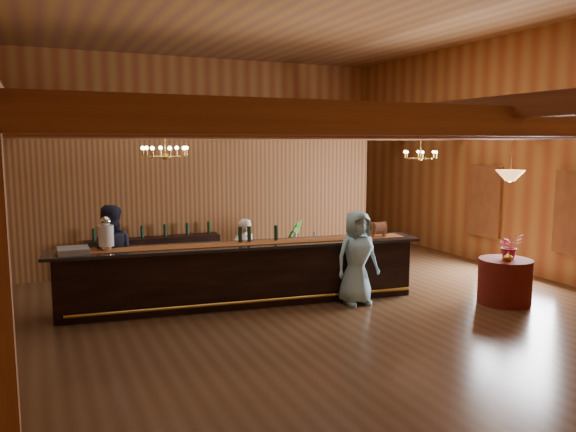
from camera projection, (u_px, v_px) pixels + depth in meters
name	position (u px, v px, depth m)	size (l,w,h in m)	color
floor	(282.00, 299.00, 10.80)	(14.00, 14.00, 0.00)	#412817
ceiling	(282.00, 3.00, 10.08)	(14.00, 14.00, 0.00)	#9D6931
wall_back	(188.00, 151.00, 16.77)	(12.00, 0.10, 5.50)	#A66E33
wall_right	(521.00, 154.00, 12.88)	(0.10, 14.00, 5.50)	#A66E33
beam_grid	(272.00, 130.00, 10.83)	(11.90, 13.90, 0.39)	brown
support_posts	(293.00, 221.00, 10.14)	(9.20, 10.20, 3.20)	brown
partition_wall	(205.00, 203.00, 13.56)	(9.00, 0.18, 3.10)	brown
window_right_back	(485.00, 201.00, 13.92)	(0.12, 1.05, 1.75)	white
backroom_boxes	(193.00, 232.00, 15.58)	(4.10, 0.60, 1.10)	black
tasting_bar	(243.00, 274.00, 10.42)	(6.91, 1.74, 1.16)	black
beverage_dispenser	(106.00, 234.00, 9.68)	(0.26, 0.26, 0.60)	silver
glass_rack_tray	(73.00, 251.00, 9.45)	(0.50, 0.50, 0.10)	gray
raffle_drum	(379.00, 228.00, 11.06)	(0.34, 0.24, 0.30)	brown
bar_bottle_0	(240.00, 235.00, 10.45)	(0.07, 0.07, 0.30)	black
bar_bottle_1	(249.00, 234.00, 10.50)	(0.07, 0.07, 0.30)	black
bar_bottle_2	(276.00, 233.00, 10.65)	(0.07, 0.07, 0.30)	black
backbar_shelf	(154.00, 255.00, 12.94)	(3.01, 0.47, 0.85)	black
round_table	(505.00, 281.00, 10.51)	(0.97, 0.97, 0.84)	#530D09
chandelier_left	(165.00, 151.00, 9.79)	(0.80, 0.80, 0.50)	gold
chandelier_right	(420.00, 154.00, 13.02)	(0.80, 0.80, 0.63)	gold
pendant_lamp	(510.00, 175.00, 10.26)	(0.52, 0.52, 0.90)	gold
bartender	(244.00, 256.00, 11.15)	(0.55, 0.36, 1.51)	white
staff_second	(110.00, 257.00, 10.14)	(0.92, 0.72, 1.89)	black
guest	(357.00, 258.00, 10.41)	(0.86, 0.56, 1.76)	#85BDD0
floor_plant	(291.00, 244.00, 13.53)	(0.64, 0.52, 1.16)	#377223
table_flowers	(510.00, 246.00, 10.47)	(0.44, 0.38, 0.49)	#B11A39
table_vase	(508.00, 254.00, 10.28)	(0.14, 0.14, 0.28)	gold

